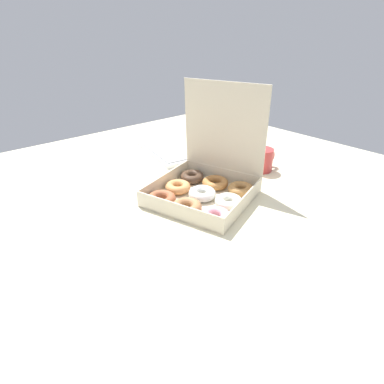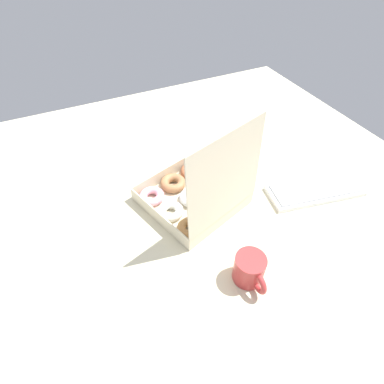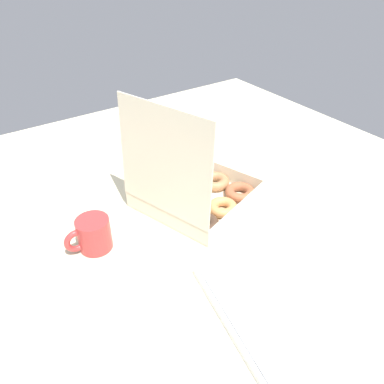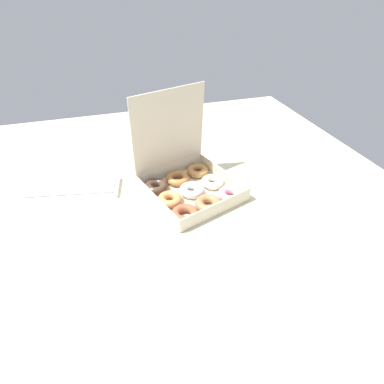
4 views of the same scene
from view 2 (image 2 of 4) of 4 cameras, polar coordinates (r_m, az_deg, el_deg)
name	(u,v)px [view 2 (image 2 of 4)]	position (r cm, az deg, el deg)	size (l,w,h in cm)	color
ground_plane	(207,202)	(111.04, 2.83, -1.88)	(180.00, 180.00, 2.00)	beige
donut_box	(195,195)	(106.35, 0.49, -0.56)	(39.13, 39.26, 36.73)	beige
keyboard	(315,190)	(121.38, 22.37, 0.33)	(37.42, 19.65, 2.20)	white
coffee_mug	(250,269)	(88.87, 10.97, -14.27)	(8.93, 12.66, 9.26)	#AF3232
paper_napkin	(192,149)	(133.39, 0.00, 8.26)	(12.26, 10.42, 0.15)	white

